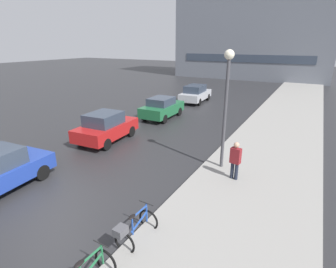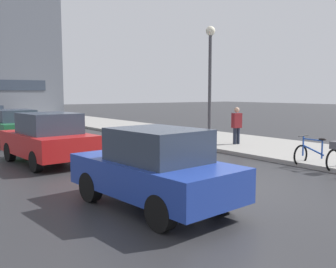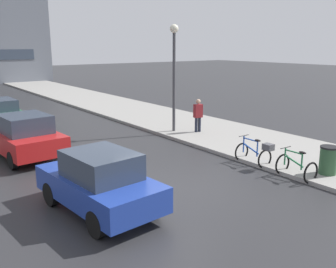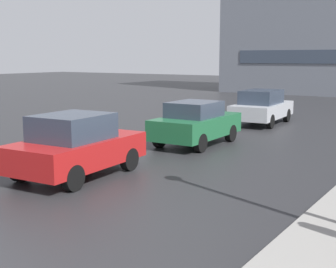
% 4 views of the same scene
% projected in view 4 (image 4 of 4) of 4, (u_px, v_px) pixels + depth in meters
% --- Properties ---
extents(car_red, '(2.19, 3.94, 1.67)m').
position_uv_depth(car_red, '(76.00, 146.00, 12.37)').
color(car_red, '#AD1919').
rests_on(car_red, ground).
extents(car_green, '(1.93, 3.92, 1.57)m').
position_uv_depth(car_green, '(196.00, 123.00, 16.89)').
color(car_green, '#1E6038').
rests_on(car_green, ground).
extents(car_silver, '(2.12, 4.27, 1.61)m').
position_uv_depth(car_silver, '(262.00, 107.00, 22.17)').
color(car_silver, '#B2B5BA').
rests_on(car_silver, ground).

